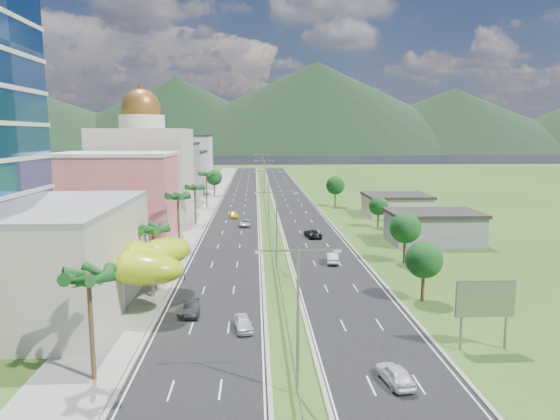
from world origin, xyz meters
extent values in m
plane|color=#2D5119|center=(0.00, 0.00, 0.00)|extent=(500.00, 500.00, 0.00)
cube|color=black|center=(-7.50, 90.00, 0.02)|extent=(11.00, 260.00, 0.04)
cube|color=black|center=(7.50, 90.00, 0.02)|extent=(11.00, 260.00, 0.04)
cube|color=gray|center=(-17.00, 90.00, 0.06)|extent=(7.00, 260.00, 0.12)
cube|color=gray|center=(0.00, 72.00, 0.62)|extent=(0.08, 216.00, 0.28)
cube|color=gray|center=(0.00, 174.00, 0.35)|extent=(0.10, 0.12, 0.70)
cylinder|color=gray|center=(0.00, -25.00, 5.50)|extent=(0.20, 0.20, 11.00)
cube|color=gray|center=(-1.44, -25.00, 10.80)|extent=(2.88, 0.12, 0.12)
cube|color=gray|center=(1.44, -25.00, 10.80)|extent=(2.88, 0.12, 0.12)
cube|color=silver|center=(-2.72, -25.00, 10.70)|extent=(0.60, 0.25, 0.18)
cube|color=silver|center=(2.72, -25.00, 10.70)|extent=(0.60, 0.25, 0.18)
cylinder|color=gray|center=(0.00, 10.00, 5.50)|extent=(0.20, 0.20, 11.00)
cube|color=gray|center=(-1.44, 10.00, 10.80)|extent=(2.88, 0.12, 0.12)
cube|color=gray|center=(1.44, 10.00, 10.80)|extent=(2.88, 0.12, 0.12)
cube|color=silver|center=(-2.72, 10.00, 10.70)|extent=(0.60, 0.25, 0.18)
cube|color=silver|center=(2.72, 10.00, 10.70)|extent=(0.60, 0.25, 0.18)
cylinder|color=gray|center=(0.00, 50.00, 5.50)|extent=(0.20, 0.20, 11.00)
cube|color=gray|center=(-1.44, 50.00, 10.80)|extent=(2.88, 0.12, 0.12)
cube|color=gray|center=(1.44, 50.00, 10.80)|extent=(2.88, 0.12, 0.12)
cube|color=silver|center=(-2.72, 50.00, 10.70)|extent=(0.60, 0.25, 0.18)
cube|color=silver|center=(2.72, 50.00, 10.70)|extent=(0.60, 0.25, 0.18)
cylinder|color=gray|center=(0.00, 95.00, 5.50)|extent=(0.20, 0.20, 11.00)
cube|color=gray|center=(-1.44, 95.00, 10.80)|extent=(2.88, 0.12, 0.12)
cube|color=gray|center=(1.44, 95.00, 10.80)|extent=(2.88, 0.12, 0.12)
cube|color=silver|center=(-2.72, 95.00, 10.70)|extent=(0.60, 0.25, 0.18)
cube|color=silver|center=(2.72, 95.00, 10.70)|extent=(0.60, 0.25, 0.18)
cylinder|color=gray|center=(0.00, 140.00, 5.50)|extent=(0.20, 0.20, 11.00)
cube|color=gray|center=(-1.44, 140.00, 10.80)|extent=(2.88, 0.12, 0.12)
cube|color=gray|center=(1.44, 140.00, 10.80)|extent=(2.88, 0.12, 0.12)
cube|color=silver|center=(-2.72, 140.00, 10.70)|extent=(0.60, 0.25, 0.18)
cube|color=silver|center=(2.72, 140.00, 10.70)|extent=(0.60, 0.25, 0.18)
cylinder|color=gray|center=(-24.00, -2.00, 2.00)|extent=(0.50, 0.50, 4.00)
cylinder|color=gray|center=(-17.00, -7.00, 2.00)|extent=(0.50, 0.50, 4.00)
cylinder|color=gray|center=(-21.00, -10.00, 2.00)|extent=(0.50, 0.50, 4.00)
cylinder|color=gray|center=(-15.00, -2.00, 2.00)|extent=(0.50, 0.50, 4.00)
cube|color=#CF5A55|center=(-28.00, 32.00, 7.50)|extent=(20.00, 15.00, 15.00)
cube|color=beige|center=(-28.00, 55.00, 10.00)|extent=(20.00, 20.00, 20.00)
cylinder|color=beige|center=(-28.00, 55.00, 21.50)|extent=(10.00, 10.00, 3.00)
sphere|color=brown|center=(-28.00, 55.00, 24.50)|extent=(8.40, 8.40, 8.40)
cube|color=gray|center=(-27.00, 80.00, 8.00)|extent=(16.00, 15.00, 16.00)
cube|color=#BBAC9A|center=(-27.00, 102.00, 6.50)|extent=(16.00, 15.00, 13.00)
cube|color=silver|center=(-27.00, 125.00, 9.00)|extent=(16.00, 15.00, 18.00)
cylinder|color=gray|center=(15.00, -18.00, 1.60)|extent=(0.24, 0.24, 3.20)
cylinder|color=gray|center=(19.00, -18.00, 1.60)|extent=(0.24, 0.24, 3.20)
cube|color=#D85919|center=(17.00, -18.00, 4.60)|extent=(5.20, 0.35, 3.20)
cube|color=gray|center=(28.00, 25.00, 2.50)|extent=(15.00, 10.00, 5.00)
cube|color=#BBAC9A|center=(30.00, 55.00, 2.20)|extent=(14.00, 12.00, 4.40)
cylinder|color=#47301C|center=(-15.50, -22.00, 4.25)|extent=(0.36, 0.36, 8.50)
cylinder|color=#47301C|center=(-15.50, 2.00, 3.75)|extent=(0.36, 0.36, 7.50)
cylinder|color=#47301C|center=(-15.50, 22.00, 4.50)|extent=(0.36, 0.36, 9.00)
cylinder|color=#47301C|center=(-15.50, 45.00, 4.00)|extent=(0.36, 0.36, 8.00)
cylinder|color=#47301C|center=(-15.50, 70.00, 4.40)|extent=(0.36, 0.36, 8.80)
cylinder|color=#47301C|center=(-15.50, 95.00, 2.45)|extent=(0.40, 0.40, 4.90)
sphere|color=#164819|center=(-15.50, 95.00, 5.60)|extent=(4.90, 4.90, 4.90)
cylinder|color=#47301C|center=(16.00, -5.00, 2.10)|extent=(0.40, 0.40, 4.20)
sphere|color=#164819|center=(16.00, -5.00, 4.80)|extent=(4.20, 4.20, 4.20)
cylinder|color=#47301C|center=(19.00, 12.00, 2.27)|extent=(0.40, 0.40, 4.55)
sphere|color=#164819|center=(19.00, 12.00, 5.20)|extent=(4.55, 4.55, 4.55)
cylinder|color=#47301C|center=(22.00, 40.00, 1.92)|extent=(0.40, 0.40, 3.85)
sphere|color=#164819|center=(22.00, 40.00, 4.40)|extent=(3.85, 3.85, 3.85)
cylinder|color=#47301C|center=(18.00, 70.00, 2.45)|extent=(0.40, 0.40, 4.90)
sphere|color=#164819|center=(18.00, 70.00, 5.60)|extent=(4.90, 4.90, 4.90)
imported|color=silver|center=(-4.24, -12.63, 0.72)|extent=(2.25, 4.20, 1.36)
imported|color=black|center=(-9.76, -8.14, 0.77)|extent=(1.87, 4.51, 1.45)
imported|color=#9A9EA2|center=(-5.06, 42.48, 0.73)|extent=(2.47, 5.07, 1.39)
imported|color=gold|center=(-7.89, 53.06, 0.69)|extent=(2.36, 4.66, 1.30)
imported|color=white|center=(7.56, -23.71, 0.77)|extent=(2.44, 4.53, 1.46)
imported|color=#B9BBC1|center=(8.28, 12.27, 0.81)|extent=(2.02, 4.82, 1.55)
imported|color=black|center=(7.56, 30.68, 0.77)|extent=(3.11, 5.52, 1.46)
imported|color=black|center=(-12.30, 5.02, 0.63)|extent=(0.79, 1.90, 1.18)
camera|label=1|loc=(-2.97, -58.80, 18.82)|focal=32.00mm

